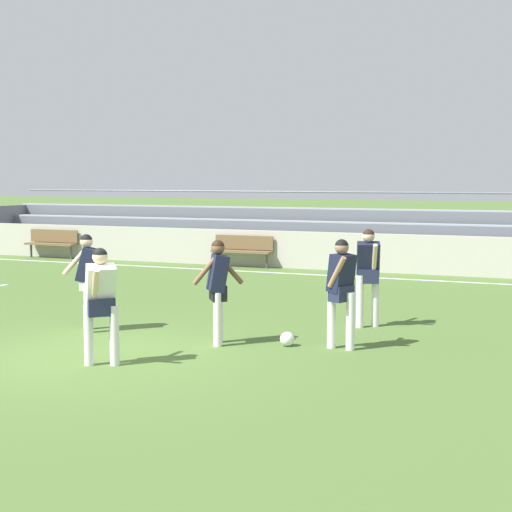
{
  "coord_description": "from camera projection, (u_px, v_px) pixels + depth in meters",
  "views": [
    {
      "loc": [
        6.26,
        -9.18,
        2.55
      ],
      "look_at": [
        1.07,
        3.43,
        1.17
      ],
      "focal_mm": 54.16,
      "sensor_mm": 36.0,
      "label": 1
    }
  ],
  "objects": [
    {
      "name": "soccer_ball",
      "position": [
        287.0,
        339.0,
        11.74
      ],
      "size": [
        0.22,
        0.22,
        0.22
      ],
      "primitive_type": "sphere",
      "color": "white",
      "rests_on": "ground"
    },
    {
      "name": "bleacher_stand",
      "position": [
        272.0,
        231.0,
        24.54
      ],
      "size": [
        21.06,
        2.61,
        2.13
      ],
      "color": "#9EA3AD",
      "rests_on": "ground"
    },
    {
      "name": "player_dark_trailing_run",
      "position": [
        87.0,
        274.0,
        12.83
      ],
      "size": [
        0.72,
        0.5,
        1.63
      ],
      "color": "white",
      "rests_on": "ground"
    },
    {
      "name": "player_dark_overlapping",
      "position": [
        368.0,
        269.0,
        13.17
      ],
      "size": [
        0.47,
        0.62,
        1.69
      ],
      "color": "white",
      "rests_on": "ground"
    },
    {
      "name": "bench_centre_sideline",
      "position": [
        52.0,
        241.0,
        24.72
      ],
      "size": [
        1.8,
        0.4,
        0.9
      ],
      "color": "brown",
      "rests_on": "ground"
    },
    {
      "name": "bench_far_right",
      "position": [
        243.0,
        248.0,
        22.2
      ],
      "size": [
        1.8,
        0.4,
        0.9
      ],
      "color": "brown",
      "rests_on": "ground"
    },
    {
      "name": "sideline_wall",
      "position": [
        329.0,
        251.0,
        21.5
      ],
      "size": [
        48.0,
        0.16,
        1.05
      ],
      "primitive_type": "cube",
      "color": "#BCB7AD",
      "rests_on": "ground"
    },
    {
      "name": "player_dark_pressing_high",
      "position": [
        218.0,
        283.0,
        11.79
      ],
      "size": [
        0.71,
        0.49,
        1.61
      ],
      "color": "white",
      "rests_on": "ground"
    },
    {
      "name": "ground_plane",
      "position": [
        97.0,
        356.0,
        11.08
      ],
      "size": [
        160.0,
        160.0,
        0.0
      ],
      "primitive_type": "plane",
      "color": "#4C6B30"
    },
    {
      "name": "player_white_deep_cover",
      "position": [
        101.0,
        296.0,
        10.45
      ],
      "size": [
        0.54,
        0.73,
        1.61
      ],
      "color": "white",
      "rests_on": "ground"
    },
    {
      "name": "player_dark_wide_left",
      "position": [
        341.0,
        284.0,
        11.46
      ],
      "size": [
        0.43,
        0.61,
        1.65
      ],
      "color": "white",
      "rests_on": "ground"
    },
    {
      "name": "field_line_sideline",
      "position": [
        315.0,
        275.0,
        20.42
      ],
      "size": [
        44.0,
        0.12,
        0.01
      ],
      "primitive_type": "cube",
      "color": "white",
      "rests_on": "ground"
    }
  ]
}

